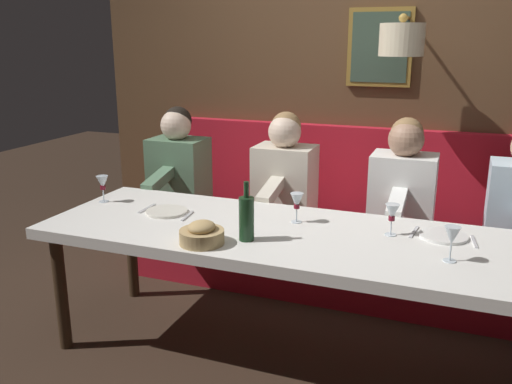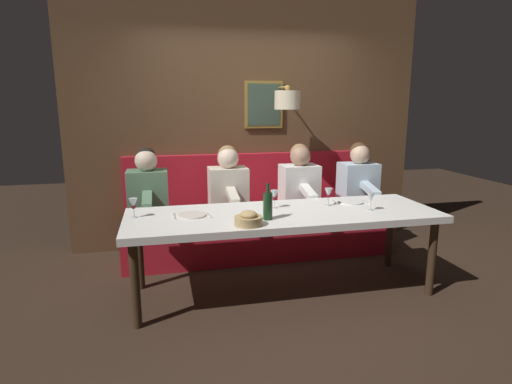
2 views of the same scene
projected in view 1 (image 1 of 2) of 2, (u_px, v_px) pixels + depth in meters
ground_plane at (293, 358)px, 3.00m from camera, size 12.00×12.00×0.00m
dining_table at (295, 243)px, 2.82m from camera, size 0.90×2.70×0.74m
banquette_bench at (331, 261)px, 3.74m from camera, size 0.52×2.90×0.45m
back_wall_panel at (356, 88)px, 3.95m from camera, size 0.59×4.10×2.90m
diner_near at (403, 185)px, 3.42m from camera, size 0.60×0.40×0.79m
diner_middle at (285, 174)px, 3.69m from camera, size 0.60×0.40×0.79m
diner_far at (178, 165)px, 3.98m from camera, size 0.60×0.40×0.79m
place_setting_0 at (167, 212)px, 3.12m from camera, size 0.24×0.32×0.01m
place_setting_1 at (443, 236)px, 2.73m from camera, size 0.24×0.32×0.01m
wine_glass_0 at (103, 184)px, 3.30m from camera, size 0.07×0.07×0.16m
wine_glass_1 at (452, 237)px, 2.41m from camera, size 0.07×0.07×0.16m
wine_glass_2 at (392, 213)px, 2.73m from camera, size 0.07×0.07×0.16m
wine_glass_3 at (297, 202)px, 2.93m from camera, size 0.07×0.07×0.16m
wine_bottle at (246, 218)px, 2.66m from camera, size 0.08×0.08×0.30m
bread_bowl at (202, 234)px, 2.64m from camera, size 0.22×0.22×0.12m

